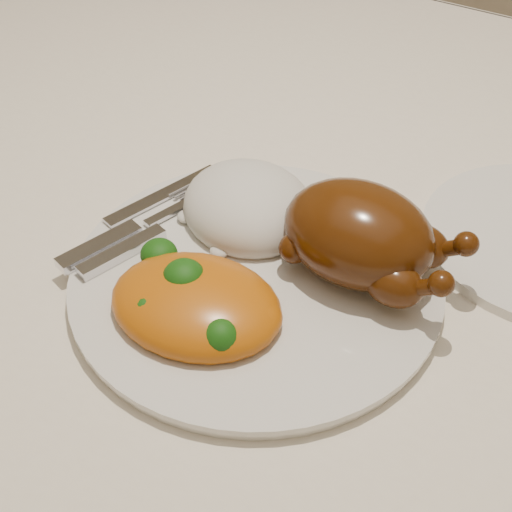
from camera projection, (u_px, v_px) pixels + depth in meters
The scene contains 7 objects.
dining_table at pixel (331, 277), 0.77m from camera, with size 1.60×0.90×0.76m.
tablecloth at pixel (336, 225), 0.72m from camera, with size 1.73×1.03×0.18m.
dinner_plate at pixel (256, 279), 0.61m from camera, with size 0.31×0.31×0.01m, color silver.
roast_chicken at pixel (362, 236), 0.58m from camera, with size 0.16×0.10×0.08m.
rice_mound at pixel (248, 208), 0.65m from camera, with size 0.16×0.16×0.07m.
mac_and_cheese at pixel (197, 304), 0.56m from camera, with size 0.16×0.13×0.06m.
cutlery at pixel (131, 232), 0.64m from camera, with size 0.06×0.19×0.01m.
Camera 1 is at (0.23, -0.51, 1.20)m, focal length 50.00 mm.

